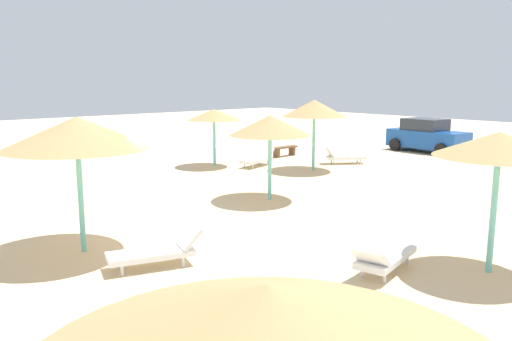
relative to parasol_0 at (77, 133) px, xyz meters
The scene contains 13 objects.
ground_plane 3.31m from the parasol_0, 89.87° to the left, with size 80.00×80.00×0.00m, color beige.
parasol_0 is the anchor object (origin of this frame).
parasol_1 11.83m from the parasol_0, 107.27° to the left, with size 2.62×2.62×2.91m.
parasol_2 11.27m from the parasol_0, 128.54° to the left, with size 2.28×2.28×2.47m.
parasol_3 8.45m from the parasol_0, 40.27° to the left, with size 2.40×2.40×2.76m.
parasol_4 6.44m from the parasol_0, 97.69° to the left, with size 2.51×2.51×2.64m.
parasol_5 9.20m from the parasol_0, 16.50° to the right, with size 2.73×2.73×2.73m.
lounger_0 3.06m from the parasol_0, 21.09° to the left, with size 1.18×1.97×0.77m.
lounger_1 14.21m from the parasol_0, 105.52° to the left, with size 1.57×1.90×0.79m.
lounger_2 12.00m from the parasol_0, 119.51° to the left, with size 1.12×1.99×0.73m.
lounger_3 6.79m from the parasol_0, 37.15° to the left, with size 1.03×1.98×0.73m.
bench_0 15.05m from the parasol_0, 118.32° to the left, with size 0.46×1.51×0.49m.
parked_car 20.15m from the parasol_0, 99.53° to the left, with size 4.09×2.16×1.72m.
Camera 1 is at (10.52, -6.23, 3.71)m, focal length 35.57 mm.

